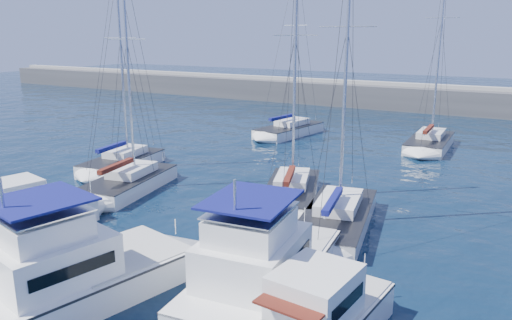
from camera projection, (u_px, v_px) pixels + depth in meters
The scene contains 12 objects.
ground at pixel (183, 269), 21.36m from camera, with size 220.00×220.00×0.00m, color black.
breakwater at pixel (432, 103), 64.72m from camera, with size 160.00×6.00×4.45m.
motor_yacht_port_outer at pixel (21, 215), 25.03m from camera, with size 3.91×7.00×3.20m.
motor_yacht_port_inner at pixel (70, 274), 18.49m from camera, with size 5.69×9.02×4.69m.
motor_yacht_stbd_inner at pixel (260, 271), 18.75m from camera, with size 4.74×9.34×4.69m.
motor_yacht_stbd_outer at pixel (321, 318), 16.00m from camera, with size 3.12×5.93×3.20m.
sailboat_mid_a at pixel (123, 162), 36.90m from camera, with size 4.06×7.31×15.21m.
sailboat_mid_b at pixel (129, 183), 31.90m from camera, with size 4.40×7.86×15.14m.
sailboat_mid_c at pixel (291, 192), 29.96m from camera, with size 5.46×8.38×15.56m.
sailboat_mid_d at pixel (337, 218), 25.78m from camera, with size 4.72×8.96×16.26m.
sailboat_back_a at pixel (289, 130), 49.32m from camera, with size 4.32×8.39×16.94m.
sailboat_back_b at pixel (430, 142), 43.59m from camera, with size 3.48×8.16×17.84m.
Camera 1 is at (12.51, -15.34, 9.81)m, focal length 35.00 mm.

